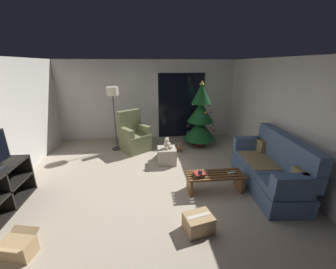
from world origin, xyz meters
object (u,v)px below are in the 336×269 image
Objects in this scene: remote_white at (232,173)px; cell_phone at (200,173)px; remote_graphite at (208,172)px; christmas_tree at (200,118)px; teddy_bear_chestnut_by_tree at (179,148)px; couch at (271,169)px; coffee_table at (215,179)px; cardboard_box_open_near_shelf at (18,248)px; armchair at (134,137)px; book_stack at (199,174)px; floor_lamp at (113,97)px; ottoman at (167,156)px; teddy_bear_cream at (167,144)px; cardboard_box_taped_mid_floor at (198,223)px.

cell_phone is (-0.63, -0.05, 0.07)m from remote_white.
remote_graphite is at bearing -112.17° from remote_white.
remote_white is 2.43m from christmas_tree.
couch is at bearing -52.80° from teddy_bear_chestnut_by_tree.
remote_graphite is at bearing 145.86° from coffee_table.
armchair is at bearing 68.64° from cardboard_box_open_near_shelf.
cardboard_box_open_near_shelf is (-3.28, -1.13, -0.25)m from remote_white.
armchair is at bearing 119.82° from book_stack.
christmas_tree is 1.09× the size of floor_lamp.
remote_graphite is at bearing -100.55° from christmas_tree.
teddy_bear_cream is (0.01, -0.01, 0.32)m from ottoman.
remote_white is 1.32m from cardboard_box_taped_mid_floor.
armchair is at bearing 126.11° from coffee_table.
teddy_bear_chestnut_by_tree is at bearing 127.20° from couch.
teddy_bear_cream is at bearing 146.30° from couch.
armchair reaches higher than cardboard_box_taped_mid_floor.
cell_phone is 0.50× the size of teddy_bear_chestnut_by_tree.
remote_white is 0.09× the size of floor_lamp.
floor_lamp is at bearing 115.71° from cardboard_box_taped_mid_floor.
armchair is at bearing 140.89° from couch.
armchair reaches higher than cell_phone.
cell_phone is at bearing -70.34° from teddy_bear_cream.
coffee_table is 1.53m from teddy_bear_cream.
remote_graphite reaches higher than cardboard_box_taped_mid_floor.
remote_graphite is 0.33× the size of cardboard_box_taped_mid_floor.
remote_white is (0.32, -0.02, 0.13)m from coffee_table.
couch is at bearing 81.90° from remote_white.
couch is 1.76× the size of armchair.
floor_lamp reaches higher than cardboard_box_open_near_shelf.
armchair is 3.96× the size of teddy_bear_chestnut_by_tree.
book_stack reaches higher than remote_graphite.
floor_lamp is 3.81× the size of cardboard_box_taped_mid_floor.
couch is 4.17m from floor_lamp.
cardboard_box_taped_mid_floor is at bearing -93.65° from teddy_bear_chestnut_by_tree.
remote_white is 3.60m from floor_lamp.
armchair is 0.63× the size of floor_lamp.
cardboard_box_open_near_shelf is at bearing -131.78° from teddy_bear_cream.
remote_white reaches higher than coffee_table.
couch is 3.55m from armchair.
ottoman is at bearing 96.09° from cardboard_box_taped_mid_floor.
floor_lamp is (-1.84, 2.41, 1.06)m from cell_phone.
teddy_bear_cream is (-1.11, 1.29, 0.14)m from remote_white.
teddy_bear_chestnut_by_tree is (0.43, 0.68, -0.08)m from ottoman.
remote_white reaches higher than cardboard_box_taped_mid_floor.
armchair is (-1.51, 2.16, 0.02)m from remote_graphite.
cardboard_box_open_near_shelf is (-2.84, -1.23, -0.25)m from remote_graphite.
armchair reaches higher than book_stack.
ottoman reaches higher than remote_white.
ottoman is at bearing 124.84° from cell_phone.
teddy_bear_chestnut_by_tree is at bearing 106.74° from cell_phone.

